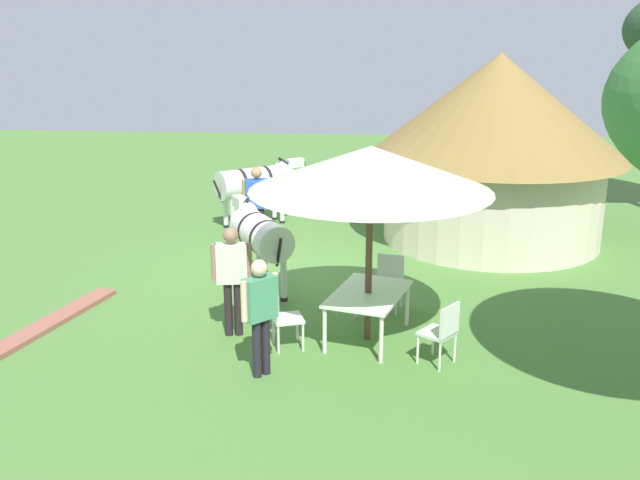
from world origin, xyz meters
TOP-DOWN VIEW (x-y plane):
  - ground_plane at (0.00, 0.00)m, footprint 36.00×36.00m
  - thatched_hut at (-2.79, 3.86)m, footprint 5.42×5.42m
  - shade_umbrella at (2.71, 1.32)m, footprint 3.47×3.47m
  - patio_dining_table at (2.71, 1.32)m, footprint 1.74×1.35m
  - patio_chair_near_hut at (3.13, 0.09)m, footprint 0.55×0.54m
  - patio_chair_near_lawn at (3.49, 2.36)m, footprint 0.60×0.60m
  - patio_chair_west_end at (1.45, 1.64)m, footprint 0.51×0.53m
  - guest_beside_umbrella at (2.73, -0.70)m, footprint 0.27×0.60m
  - guest_behind_table at (4.01, -0.07)m, footprint 0.46×0.46m
  - standing_watcher at (-1.75, -1.07)m, footprint 0.31×0.60m
  - zebra_nearest_camera at (0.80, -0.60)m, footprint 1.94×1.35m
  - zebra_by_umbrella at (-3.51, -1.40)m, footprint 1.65×1.99m
  - brick_patio_kerb at (2.51, -3.62)m, footprint 2.80×1.06m

SIDE VIEW (x-z plane):
  - ground_plane at x=0.00m, z-range 0.00..0.00m
  - brick_patio_kerb at x=2.51m, z-range 0.00..0.08m
  - patio_chair_near_hut at x=3.13m, z-range 0.07..0.97m
  - patio_chair_near_lawn at x=3.49m, z-range 0.07..0.97m
  - patio_chair_west_end at x=1.45m, z-range 0.07..0.97m
  - patio_dining_table at x=2.71m, z-range 0.30..1.04m
  - guest_behind_table at x=4.01m, z-range 0.17..1.80m
  - zebra_by_umbrella at x=-3.51m, z-range 0.23..1.77m
  - guest_beside_umbrella at x=2.73m, z-range 0.17..1.86m
  - zebra_nearest_camera at x=0.80m, z-range 0.24..1.81m
  - standing_watcher at x=-1.75m, z-range 0.17..1.89m
  - thatched_hut at x=-2.79m, z-range 0.16..4.12m
  - shade_umbrella at x=2.71m, z-range 1.13..4.04m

